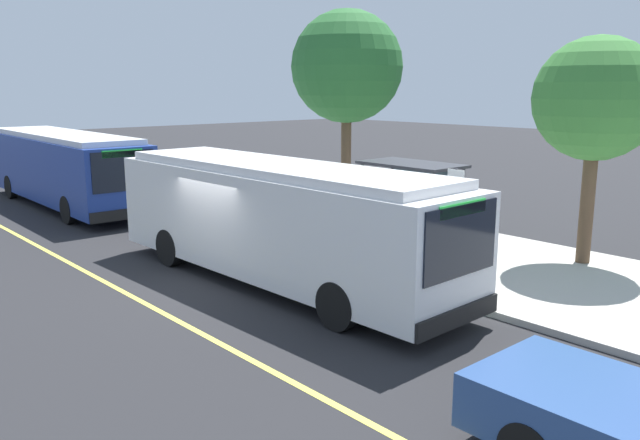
{
  "coord_description": "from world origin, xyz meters",
  "views": [
    {
      "loc": [
        13.14,
        -8.3,
        4.72
      ],
      "look_at": [
        2.23,
        1.35,
        1.7
      ],
      "focal_mm": 36.09,
      "sensor_mm": 36.0,
      "label": 1
    }
  ],
  "objects_px": {
    "transit_bus_main": "(278,218)",
    "waiting_bench": "(413,232)",
    "transit_bus_second": "(64,166)",
    "route_sign_post": "(455,213)"
  },
  "relations": [
    {
      "from": "transit_bus_main",
      "to": "waiting_bench",
      "type": "xyz_separation_m",
      "value": [
        0.35,
        4.61,
        -0.98
      ]
    },
    {
      "from": "transit_bus_second",
      "to": "route_sign_post",
      "type": "xyz_separation_m",
      "value": [
        17.31,
        2.38,
        0.34
      ]
    },
    {
      "from": "transit_bus_main",
      "to": "waiting_bench",
      "type": "distance_m",
      "value": 4.73
    },
    {
      "from": "transit_bus_main",
      "to": "route_sign_post",
      "type": "height_order",
      "value": "same"
    },
    {
      "from": "transit_bus_main",
      "to": "transit_bus_second",
      "type": "height_order",
      "value": "same"
    },
    {
      "from": "route_sign_post",
      "to": "transit_bus_second",
      "type": "bearing_deg",
      "value": -172.18
    },
    {
      "from": "transit_bus_main",
      "to": "waiting_bench",
      "type": "bearing_deg",
      "value": 85.69
    },
    {
      "from": "transit_bus_main",
      "to": "transit_bus_second",
      "type": "relative_size",
      "value": 0.93
    },
    {
      "from": "waiting_bench",
      "to": "route_sign_post",
      "type": "distance_m",
      "value": 4.08
    },
    {
      "from": "transit_bus_main",
      "to": "waiting_bench",
      "type": "height_order",
      "value": "transit_bus_main"
    }
  ]
}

